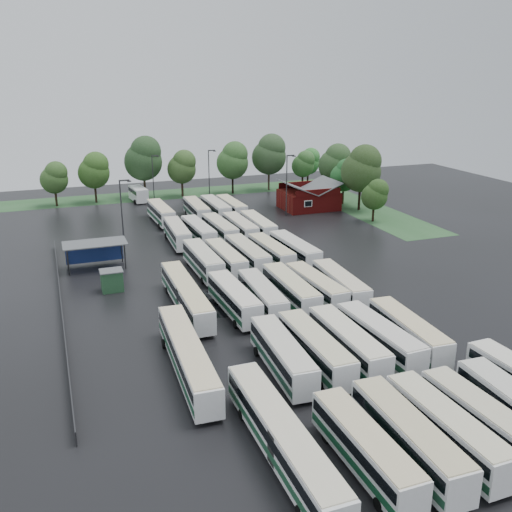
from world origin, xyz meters
name	(u,v)px	position (x,y,z in m)	size (l,w,h in m)	color
ground	(277,312)	(0.00, 0.00, 0.00)	(160.00, 160.00, 0.00)	black
brick_building	(309,199)	(24.00, 42.77, 1.87)	(10.07, 8.60, 5.39)	maroon
wash_shed	(95,246)	(-17.20, 22.02, 2.99)	(8.20, 4.20, 3.58)	#2D2D30
utility_hut	(112,280)	(-16.20, 12.60, 1.32)	(2.70, 2.20, 2.62)	#1F4929
grass_strip_north	(170,194)	(2.00, 64.80, 0.01)	(80.00, 10.00, 0.01)	#285129
grass_strip_east	(354,204)	(34.00, 42.80, 0.01)	(10.00, 50.00, 0.01)	#285129
west_fence	(62,307)	(-22.20, 8.00, 0.60)	(0.10, 50.00, 1.20)	#2D2D30
bus_r0c0	(365,448)	(-4.38, -26.09, 1.69)	(2.45, 11.06, 3.07)	silver
bus_r0c1	(408,437)	(-1.10, -26.18, 1.77)	(2.69, 11.63, 3.23)	silver
bus_r0c2	(446,428)	(1.98, -26.17, 1.74)	(2.62, 11.38, 3.16)	silver
bus_r0c3	(482,420)	(5.12, -26.16, 1.68)	(2.73, 11.05, 3.05)	silver
bus_r1c0	(282,355)	(-4.56, -12.43, 1.74)	(2.96, 11.45, 3.16)	silver
bus_r1c1	(315,349)	(-1.40, -12.41, 1.77)	(2.48, 11.54, 3.21)	silver
bus_r1c2	(348,343)	(1.88, -12.42, 1.77)	(2.50, 11.57, 3.22)	silver
bus_r1c3	(379,337)	(5.17, -12.41, 1.76)	(2.94, 11.56, 3.19)	silver
bus_r1c4	(408,332)	(8.42, -12.31, 1.73)	(2.91, 11.39, 3.14)	silver
bus_r2c0	(234,298)	(-4.52, 1.23, 1.73)	(2.77, 11.35, 3.14)	silver
bus_r2c1	(262,296)	(-1.37, 0.93, 1.70)	(2.77, 11.18, 3.09)	silver
bus_r2c2	(291,290)	(2.18, 1.24, 1.78)	(2.53, 11.61, 3.23)	silver
bus_r2c3	(316,287)	(5.28, 1.20, 1.71)	(2.94, 11.28, 3.11)	silver
bus_r2c4	(340,285)	(8.26, 0.88, 1.72)	(2.94, 11.36, 3.13)	silver
bus_r3c0	(203,261)	(-4.35, 14.67, 1.77)	(2.64, 11.59, 3.21)	silver
bus_r3c1	(226,259)	(-1.33, 14.48, 1.69)	(2.69, 11.14, 3.08)	silver
bus_r3c2	(247,255)	(1.86, 15.01, 1.76)	(2.74, 11.54, 3.19)	silver
bus_r3c3	(271,252)	(5.30, 15.07, 1.69)	(2.86, 11.13, 3.07)	silver
bus_r3c4	(294,250)	(8.57, 14.56, 1.77)	(2.98, 11.66, 3.22)	silver
bus_r4c0	(177,233)	(-4.58, 28.67, 1.71)	(2.79, 11.24, 3.10)	silver
bus_r4c1	(199,232)	(-1.33, 28.42, 1.72)	(2.86, 11.30, 3.12)	silver
bus_r4c2	(220,229)	(2.09, 28.59, 1.72)	(2.83, 11.32, 3.13)	silver
bus_r4c3	(240,228)	(5.36, 28.33, 1.70)	(2.51, 11.14, 3.09)	silver
bus_r4c4	(258,226)	(8.32, 28.24, 1.72)	(2.49, 11.27, 3.13)	silver
bus_r5c0	(161,213)	(-4.42, 42.12, 1.74)	(2.85, 11.45, 3.16)	silver
bus_r5c2	(196,210)	(1.94, 42.26, 1.72)	(2.59, 11.25, 3.12)	silver
bus_r5c3	(216,208)	(5.39, 42.04, 1.74)	(2.59, 11.41, 3.17)	silver
bus_r5c4	(231,207)	(8.35, 42.12, 1.68)	(2.62, 11.01, 3.05)	silver
artic_bus_west_a	(282,438)	(-9.11, -23.26, 1.72)	(2.41, 16.69, 3.10)	silver
artic_bus_west_b	(186,295)	(-9.16, 4.04, 1.70)	(2.45, 16.50, 3.06)	silver
artic_bus_west_c	(187,355)	(-12.34, -9.64, 1.72)	(2.99, 16.83, 3.11)	silver
minibus	(138,194)	(-5.38, 60.25, 1.58)	(3.09, 6.76, 2.86)	white
tree_north_0	(55,177)	(-20.83, 61.68, 5.60)	(5.26, 5.26, 8.71)	black
tree_north_1	(95,170)	(-13.32, 62.01, 6.52)	(6.12, 6.12, 10.13)	black
tree_north_2	(144,158)	(-3.36, 63.00, 8.17)	(7.67, 7.67, 12.70)	#36291B
tree_north_3	(183,167)	(4.15, 61.54, 6.27)	(5.89, 5.89, 9.75)	#332318
tree_north_4	(233,160)	(14.91, 60.87, 7.13)	(6.69, 6.69, 11.08)	black
tree_north_5	(270,154)	(23.40, 61.44, 7.91)	(7.42, 7.42, 12.29)	#382B1E
tree_north_6	(309,161)	(33.91, 63.83, 5.46)	(5.12, 5.12, 8.49)	#302117
tree_east_0	(376,194)	(30.68, 30.15, 4.83)	(4.56, 4.54, 7.52)	black
tree_east_1	(362,168)	(32.67, 38.41, 7.93)	(7.44, 7.44, 12.32)	black
tree_east_2	(345,175)	(32.19, 43.92, 5.77)	(5.41, 5.41, 8.97)	#382A19
tree_east_3	(336,163)	(33.72, 50.75, 7.08)	(6.65, 6.65, 11.01)	#2E2117
tree_east_4	(304,164)	(31.53, 61.48, 5.34)	(5.04, 5.01, 8.30)	black
lamp_post_ne	(287,181)	(17.96, 39.11, 6.38)	(1.69, 0.33, 10.99)	#2D2D30
lamp_post_nw	(123,212)	(-12.75, 25.87, 6.33)	(1.68, 0.33, 10.91)	#2D2D30
lamp_post_back_w	(154,176)	(-2.84, 56.14, 5.60)	(1.49, 0.29, 9.65)	#2D2D30
lamp_post_back_e	(210,172)	(7.94, 54.54, 6.02)	(1.60, 0.31, 10.37)	#2D2D30
puddle_0	(346,397)	(-1.18, -17.85, 0.00)	(3.62, 3.62, 0.01)	black
puddle_1	(479,415)	(7.20, -23.71, 0.00)	(4.46, 4.46, 0.01)	black
puddle_2	(221,303)	(-5.05, 4.49, 0.00)	(8.25, 8.25, 0.01)	black
puddle_3	(328,323)	(3.99, -4.64, 0.00)	(5.07, 5.07, 0.01)	black
puddle_4	(487,355)	(14.74, -16.04, 0.00)	(3.11, 3.11, 0.01)	black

